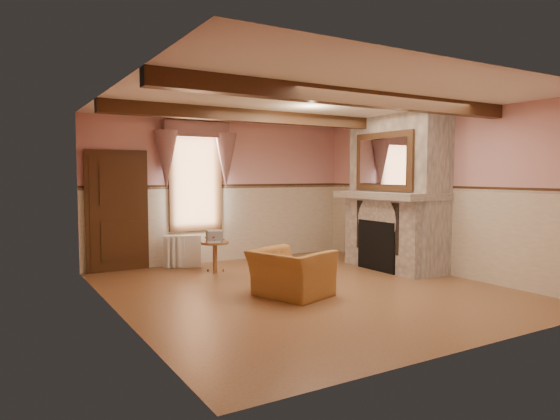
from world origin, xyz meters
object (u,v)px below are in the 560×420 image
side_table (215,257)px  oil_lamp (379,184)px  radiator (182,251)px  bowl (397,190)px  armchair (291,273)px  mantel_clock (362,186)px

side_table → oil_lamp: 3.33m
radiator → bowl: bowl is taller
armchair → side_table: armchair is taller
side_table → radiator: bearing=112.8°
armchair → bowl: 2.97m
mantel_clock → radiator: bearing=158.1°
radiator → oil_lamp: (3.22, -1.80, 1.26)m
side_table → mantel_clock: size_ratio=2.29×
radiator → oil_lamp: size_ratio=2.50×
armchair → oil_lamp: size_ratio=3.65×
radiator → bowl: size_ratio=1.91×
armchair → side_table: 2.19m
armchair → bowl: bowl is taller
armchair → mantel_clock: 3.36m
radiator → mantel_clock: size_ratio=2.92×
mantel_clock → oil_lamp: size_ratio=0.86×
side_table → bowl: size_ratio=1.50×
radiator → oil_lamp: 3.90m
armchair → oil_lamp: (2.67, 1.15, 1.23)m
side_table → bowl: 3.48m
bowl → oil_lamp: 0.49m
mantel_clock → bowl: bearing=-90.0°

